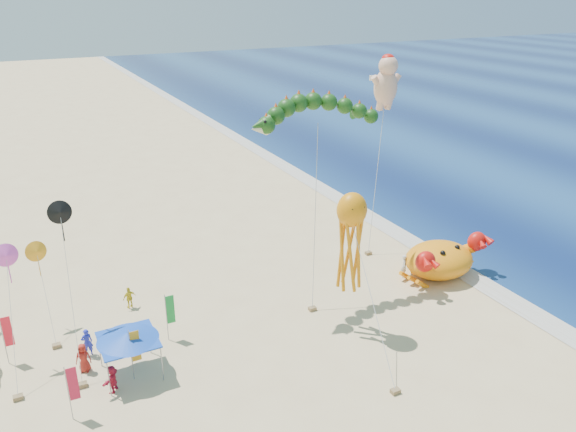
% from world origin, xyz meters
% --- Properties ---
extents(ground, '(320.00, 320.00, 0.00)m').
position_xyz_m(ground, '(0.00, 0.00, 0.00)').
color(ground, '#D1B784').
rests_on(ground, ground).
extents(foam_strip, '(320.00, 320.00, 0.00)m').
position_xyz_m(foam_strip, '(12.00, 0.00, 0.01)').
color(foam_strip, silver).
rests_on(foam_strip, ground).
extents(crab_inflatable, '(7.26, 5.20, 3.18)m').
position_xyz_m(crab_inflatable, '(9.97, 0.41, 1.40)').
color(crab_inflatable, orange).
rests_on(crab_inflatable, ground).
extents(dragon_kite, '(10.20, 4.86, 13.64)m').
position_xyz_m(dragon_kite, '(0.64, 3.20, 12.52)').
color(dragon_kite, '#153C10').
rests_on(dragon_kite, ground).
extents(cherub_kite, '(3.52, 3.20, 15.55)m').
position_xyz_m(cherub_kite, '(9.56, 7.97, 13.49)').
color(cherub_kite, '#EBAD8F').
rests_on(cherub_kite, ground).
extents(octopus_kite, '(2.28, 7.64, 9.15)m').
position_xyz_m(octopus_kite, '(0.05, -2.32, 6.52)').
color(octopus_kite, orange).
rests_on(octopus_kite, ground).
extents(canopy_blue, '(3.39, 3.39, 2.71)m').
position_xyz_m(canopy_blue, '(-13.32, -0.83, 2.44)').
color(canopy_blue, gray).
rests_on(canopy_blue, ground).
extents(feather_flags, '(9.49, 6.51, 3.20)m').
position_xyz_m(feather_flags, '(-14.83, 0.04, 2.01)').
color(feather_flags, gray).
rests_on(feather_flags, ground).
extents(beachgoers, '(28.86, 10.44, 1.78)m').
position_xyz_m(beachgoers, '(-13.27, 2.31, 0.83)').
color(beachgoers, '#C21F3B').
rests_on(beachgoers, ground).
extents(small_kites, '(4.42, 7.64, 9.62)m').
position_xyz_m(small_kites, '(-16.95, 4.01, 6.21)').
color(small_kites, '#ED4FC6').
rests_on(small_kites, ground).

